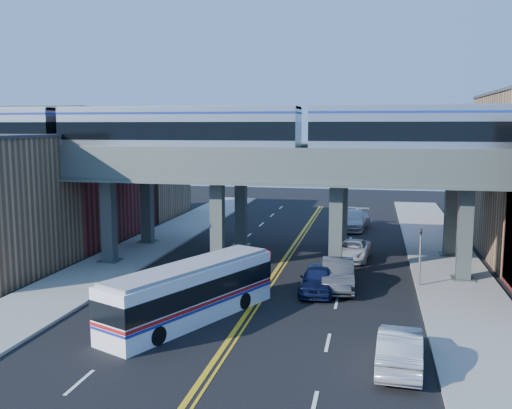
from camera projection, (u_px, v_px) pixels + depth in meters
ground at (250, 309)px, 30.62m from camera, size 120.00×120.00×0.00m
sidewalk_west at (128, 256)px, 42.62m from camera, size 5.00×70.00×0.16m
sidewalk_east at (450, 272)px, 37.99m from camera, size 5.00×70.00×0.16m
building_west_b at (80, 175)px, 49.11m from camera, size 8.00×14.00×11.00m
building_west_c at (141, 179)px, 61.92m from camera, size 8.00×10.00×8.00m
building_east_c at (504, 181)px, 54.40m from camera, size 8.00×10.00×9.00m
elevated_viaduct_near at (276, 176)px, 37.49m from camera, size 52.00×3.60×7.40m
elevated_viaduct_far at (291, 168)px, 44.28m from camera, size 52.00×3.60×7.40m
transit_train at (179, 131)px, 38.43m from camera, size 50.44×3.16×3.69m
stop_sign at (266, 264)px, 33.23m from camera, size 0.76×0.09×2.63m
traffic_signal at (420, 251)px, 34.27m from camera, size 0.15×0.18×4.10m
transit_bus at (191, 293)px, 28.68m from camera, size 6.57×10.66×2.74m
car_lane_a at (318, 279)px, 33.54m from camera, size 1.95×4.83×1.65m
car_lane_b at (338, 274)px, 34.27m from camera, size 2.26×5.48×1.76m
car_lane_c at (352, 250)px, 41.76m from camera, size 2.82×5.29×1.41m
car_lane_d at (354, 220)px, 54.02m from camera, size 3.25×6.39×1.78m
car_parked_curb at (400, 348)px, 23.07m from camera, size 2.03×5.09×1.65m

